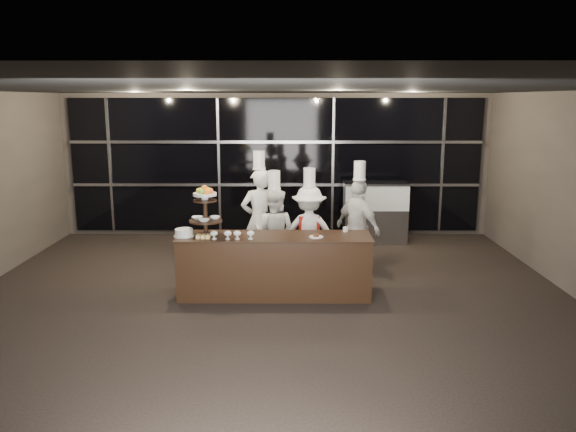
{
  "coord_description": "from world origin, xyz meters",
  "views": [
    {
      "loc": [
        0.31,
        -6.85,
        2.88
      ],
      "look_at": [
        0.27,
        1.42,
        1.15
      ],
      "focal_mm": 35.0,
      "sensor_mm": 36.0,
      "label": 1
    }
  ],
  "objects_px": {
    "chef_b": "(275,231)",
    "chef_d": "(358,227)",
    "layer_cake": "(184,233)",
    "buffet_counter": "(274,265)",
    "display_stand": "(205,207)",
    "chef_a": "(260,219)",
    "display_case": "(375,209)",
    "chef_c": "(309,231)"
  },
  "relations": [
    {
      "from": "buffet_counter",
      "to": "chef_a",
      "type": "bearing_deg",
      "value": 102.7
    },
    {
      "from": "display_case",
      "to": "chef_b",
      "type": "xyz_separation_m",
      "value": [
        -1.98,
        -2.17,
        0.06
      ]
    },
    {
      "from": "buffet_counter",
      "to": "chef_b",
      "type": "distance_m",
      "value": 1.05
    },
    {
      "from": "chef_a",
      "to": "chef_d",
      "type": "height_order",
      "value": "chef_a"
    },
    {
      "from": "chef_c",
      "to": "display_stand",
      "type": "bearing_deg",
      "value": -147.16
    },
    {
      "from": "display_stand",
      "to": "chef_c",
      "type": "xyz_separation_m",
      "value": [
        1.54,
        1.0,
        -0.58
      ]
    },
    {
      "from": "buffet_counter",
      "to": "display_stand",
      "type": "relative_size",
      "value": 3.81
    },
    {
      "from": "chef_a",
      "to": "chef_b",
      "type": "distance_m",
      "value": 0.38
    },
    {
      "from": "buffet_counter",
      "to": "chef_d",
      "type": "distance_m",
      "value": 1.69
    },
    {
      "from": "layer_cake",
      "to": "chef_b",
      "type": "height_order",
      "value": "chef_b"
    },
    {
      "from": "chef_a",
      "to": "display_stand",
      "type": "bearing_deg",
      "value": -119.91
    },
    {
      "from": "chef_c",
      "to": "chef_d",
      "type": "bearing_deg",
      "value": -2.35
    },
    {
      "from": "chef_a",
      "to": "layer_cake",
      "type": "bearing_deg",
      "value": -128.4
    },
    {
      "from": "chef_a",
      "to": "chef_d",
      "type": "xyz_separation_m",
      "value": [
        1.63,
        -0.29,
        -0.08
      ]
    },
    {
      "from": "display_stand",
      "to": "chef_b",
      "type": "bearing_deg",
      "value": 46.07
    },
    {
      "from": "chef_b",
      "to": "chef_d",
      "type": "bearing_deg",
      "value": -2.06
    },
    {
      "from": "layer_cake",
      "to": "buffet_counter",
      "type": "bearing_deg",
      "value": 2.18
    },
    {
      "from": "chef_a",
      "to": "buffet_counter",
      "type": "bearing_deg",
      "value": -77.3
    },
    {
      "from": "buffet_counter",
      "to": "display_case",
      "type": "height_order",
      "value": "display_case"
    },
    {
      "from": "display_stand",
      "to": "chef_a",
      "type": "xyz_separation_m",
      "value": [
        0.72,
        1.25,
        -0.44
      ]
    },
    {
      "from": "buffet_counter",
      "to": "chef_c",
      "type": "bearing_deg",
      "value": 61.41
    },
    {
      "from": "chef_c",
      "to": "chef_b",
      "type": "bearing_deg",
      "value": 178.36
    },
    {
      "from": "chef_a",
      "to": "chef_c",
      "type": "height_order",
      "value": "chef_a"
    },
    {
      "from": "display_case",
      "to": "layer_cake",
      "type": "bearing_deg",
      "value": -135.29
    },
    {
      "from": "chef_a",
      "to": "chef_c",
      "type": "relative_size",
      "value": 1.14
    },
    {
      "from": "chef_a",
      "to": "chef_b",
      "type": "bearing_deg",
      "value": -42.87
    },
    {
      "from": "buffet_counter",
      "to": "chef_a",
      "type": "distance_m",
      "value": 1.35
    },
    {
      "from": "layer_cake",
      "to": "chef_d",
      "type": "bearing_deg",
      "value": 20.86
    },
    {
      "from": "layer_cake",
      "to": "chef_c",
      "type": "height_order",
      "value": "chef_c"
    },
    {
      "from": "display_stand",
      "to": "chef_d",
      "type": "xyz_separation_m",
      "value": [
        2.35,
        0.96,
        -0.52
      ]
    },
    {
      "from": "display_case",
      "to": "chef_c",
      "type": "bearing_deg",
      "value": -122.85
    },
    {
      "from": "chef_c",
      "to": "chef_a",
      "type": "bearing_deg",
      "value": 162.87
    },
    {
      "from": "display_case",
      "to": "chef_a",
      "type": "xyz_separation_m",
      "value": [
        -2.24,
        -1.94,
        0.21
      ]
    },
    {
      "from": "chef_b",
      "to": "chef_d",
      "type": "distance_m",
      "value": 1.37
    },
    {
      "from": "buffet_counter",
      "to": "chef_b",
      "type": "xyz_separation_m",
      "value": [
        -0.03,
        1.01,
        0.28
      ]
    },
    {
      "from": "layer_cake",
      "to": "chef_a",
      "type": "relative_size",
      "value": 0.15
    },
    {
      "from": "display_stand",
      "to": "chef_d",
      "type": "relative_size",
      "value": 0.39
    },
    {
      "from": "buffet_counter",
      "to": "layer_cake",
      "type": "bearing_deg",
      "value": -177.82
    },
    {
      "from": "chef_d",
      "to": "chef_c",
      "type": "bearing_deg",
      "value": 177.65
    },
    {
      "from": "buffet_counter",
      "to": "chef_d",
      "type": "xyz_separation_m",
      "value": [
        1.35,
        0.96,
        0.36
      ]
    },
    {
      "from": "buffet_counter",
      "to": "chef_d",
      "type": "bearing_deg",
      "value": 35.58
    },
    {
      "from": "buffet_counter",
      "to": "chef_a",
      "type": "xyz_separation_m",
      "value": [
        -0.28,
        1.25,
        0.43
      ]
    }
  ]
}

